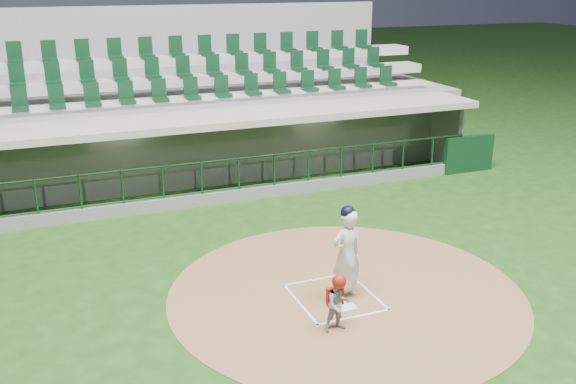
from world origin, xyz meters
The scene contains 8 objects.
ground centered at (0.00, 0.00, 0.00)m, with size 120.00×120.00×0.00m, color #1A3F12.
dirt_circle centered at (0.30, -0.20, 0.01)m, with size 7.20×7.20×0.01m, color brown.
home_plate centered at (0.00, -0.70, 0.02)m, with size 0.43×0.43×0.02m, color silver.
batter_box_chalk centered at (0.00, -0.30, 0.02)m, with size 1.55×1.80×0.01m.
dugout_structure centered at (0.10, 7.82, 0.96)m, with size 16.40×3.70×3.00m.
seating_deck centered at (0.00, 10.91, 1.42)m, with size 17.00×6.72×5.15m.
batter centered at (0.20, -0.36, 0.98)m, with size 0.91×0.92×1.94m.
catcher centered at (-0.48, -1.43, 0.56)m, with size 0.50×0.39×1.10m.
Camera 1 is at (-5.12, -10.59, 6.13)m, focal length 40.00 mm.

